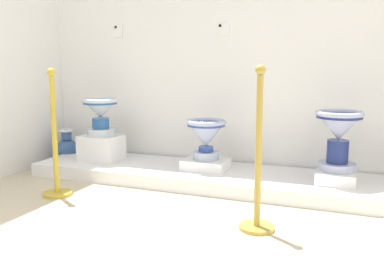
{
  "coord_description": "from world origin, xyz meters",
  "views": [
    {
      "loc": [
        3.02,
        -1.18,
        1.02
      ],
      "look_at": [
        1.67,
        2.24,
        0.44
      ],
      "focal_mm": 40.01,
      "sensor_mm": 36.0,
      "label": 1
    }
  ],
  "objects_px": {
    "antique_toilet_squat_floral": "(206,134)",
    "stanchion_post_near_left": "(55,155)",
    "plinth_block_squat_floral": "(206,164)",
    "antique_toilet_pale_glazed": "(339,131)",
    "stanchion_post_near_right": "(258,176)",
    "antique_toilet_tall_cobalt": "(100,111)",
    "decorative_vase_companion": "(67,149)",
    "info_placard_second": "(224,29)",
    "info_placard_first": "(118,31)",
    "plinth_block_tall_cobalt": "(102,148)",
    "plinth_block_pale_glazed": "(336,176)"
  },
  "relations": [
    {
      "from": "plinth_block_tall_cobalt",
      "to": "antique_toilet_squat_floral",
      "type": "xyz_separation_m",
      "value": [
        1.05,
        0.03,
        0.19
      ]
    },
    {
      "from": "plinth_block_pale_glazed",
      "to": "plinth_block_tall_cobalt",
      "type": "bearing_deg",
      "value": -179.44
    },
    {
      "from": "plinth_block_pale_glazed",
      "to": "antique_toilet_pale_glazed",
      "type": "height_order",
      "value": "antique_toilet_pale_glazed"
    },
    {
      "from": "stanchion_post_near_right",
      "to": "stanchion_post_near_left",
      "type": "bearing_deg",
      "value": 175.73
    },
    {
      "from": "info_placard_second",
      "to": "stanchion_post_near_left",
      "type": "distance_m",
      "value": 1.84
    },
    {
      "from": "plinth_block_tall_cobalt",
      "to": "plinth_block_pale_glazed",
      "type": "distance_m",
      "value": 2.13
    },
    {
      "from": "antique_toilet_squat_floral",
      "to": "info_placard_first",
      "type": "xyz_separation_m",
      "value": [
        -1.07,
        0.38,
        0.93
      ]
    },
    {
      "from": "plinth_block_tall_cobalt",
      "to": "plinth_block_pale_glazed",
      "type": "relative_size",
      "value": 1.01
    },
    {
      "from": "stanchion_post_near_right",
      "to": "antique_toilet_tall_cobalt",
      "type": "bearing_deg",
      "value": 152.85
    },
    {
      "from": "plinth_block_tall_cobalt",
      "to": "info_placard_second",
      "type": "height_order",
      "value": "info_placard_second"
    },
    {
      "from": "plinth_block_squat_floral",
      "to": "info_placard_first",
      "type": "bearing_deg",
      "value": 160.6
    },
    {
      "from": "plinth_block_tall_cobalt",
      "to": "stanchion_post_near_right",
      "type": "height_order",
      "value": "stanchion_post_near_right"
    },
    {
      "from": "antique_toilet_tall_cobalt",
      "to": "stanchion_post_near_left",
      "type": "xyz_separation_m",
      "value": [
        0.08,
        -0.75,
        -0.26
      ]
    },
    {
      "from": "antique_toilet_tall_cobalt",
      "to": "stanchion_post_near_right",
      "type": "relative_size",
      "value": 0.35
    },
    {
      "from": "plinth_block_pale_glazed",
      "to": "decorative_vase_companion",
      "type": "height_order",
      "value": "decorative_vase_companion"
    },
    {
      "from": "stanchion_post_near_left",
      "to": "antique_toilet_pale_glazed",
      "type": "bearing_deg",
      "value": 20.7
    },
    {
      "from": "info_placard_second",
      "to": "antique_toilet_squat_floral",
      "type": "bearing_deg",
      "value": -94.46
    },
    {
      "from": "plinth_block_squat_floral",
      "to": "info_placard_second",
      "type": "relative_size",
      "value": 3.36
    },
    {
      "from": "decorative_vase_companion",
      "to": "info_placard_second",
      "type": "bearing_deg",
      "value": 7.77
    },
    {
      "from": "plinth_block_squat_floral",
      "to": "plinth_block_pale_glazed",
      "type": "xyz_separation_m",
      "value": [
        1.08,
        -0.01,
        0.0
      ]
    },
    {
      "from": "antique_toilet_tall_cobalt",
      "to": "antique_toilet_pale_glazed",
      "type": "distance_m",
      "value": 2.13
    },
    {
      "from": "antique_toilet_tall_cobalt",
      "to": "info_placard_first",
      "type": "xyz_separation_m",
      "value": [
        -0.03,
        0.41,
        0.77
      ]
    },
    {
      "from": "antique_toilet_pale_glazed",
      "to": "stanchion_post_near_left",
      "type": "bearing_deg",
      "value": -159.3
    },
    {
      "from": "antique_toilet_squat_floral",
      "to": "decorative_vase_companion",
      "type": "relative_size",
      "value": 0.97
    },
    {
      "from": "decorative_vase_companion",
      "to": "stanchion_post_near_left",
      "type": "bearing_deg",
      "value": -56.46
    },
    {
      "from": "antique_toilet_tall_cobalt",
      "to": "decorative_vase_companion",
      "type": "relative_size",
      "value": 0.99
    },
    {
      "from": "antique_toilet_squat_floral",
      "to": "decorative_vase_companion",
      "type": "bearing_deg",
      "value": 174.39
    },
    {
      "from": "antique_toilet_tall_cobalt",
      "to": "stanchion_post_near_right",
      "type": "distance_m",
      "value": 1.94
    },
    {
      "from": "antique_toilet_pale_glazed",
      "to": "plinth_block_tall_cobalt",
      "type": "bearing_deg",
      "value": -179.44
    },
    {
      "from": "antique_toilet_squat_floral",
      "to": "stanchion_post_near_left",
      "type": "relative_size",
      "value": 0.35
    },
    {
      "from": "info_placard_second",
      "to": "info_placard_first",
      "type": "bearing_deg",
      "value": -180.0
    },
    {
      "from": "antique_toilet_squat_floral",
      "to": "stanchion_post_near_left",
      "type": "xyz_separation_m",
      "value": [
        -0.97,
        -0.79,
        -0.11
      ]
    },
    {
      "from": "plinth_block_tall_cobalt",
      "to": "antique_toilet_pale_glazed",
      "type": "distance_m",
      "value": 2.15
    },
    {
      "from": "plinth_block_tall_cobalt",
      "to": "antique_toilet_squat_floral",
      "type": "height_order",
      "value": "antique_toilet_squat_floral"
    },
    {
      "from": "antique_toilet_squat_floral",
      "to": "info_placard_first",
      "type": "bearing_deg",
      "value": 160.6
    },
    {
      "from": "plinth_block_tall_cobalt",
      "to": "plinth_block_squat_floral",
      "type": "height_order",
      "value": "plinth_block_tall_cobalt"
    },
    {
      "from": "antique_toilet_tall_cobalt",
      "to": "antique_toilet_squat_floral",
      "type": "relative_size",
      "value": 1.02
    },
    {
      "from": "info_placard_first",
      "to": "stanchion_post_near_left",
      "type": "xyz_separation_m",
      "value": [
        0.11,
        -1.16,
        -1.03
      ]
    },
    {
      "from": "plinth_block_squat_floral",
      "to": "antique_toilet_pale_glazed",
      "type": "bearing_deg",
      "value": -0.61
    },
    {
      "from": "stanchion_post_near_left",
      "to": "stanchion_post_near_right",
      "type": "relative_size",
      "value": 0.98
    },
    {
      "from": "stanchion_post_near_right",
      "to": "plinth_block_tall_cobalt",
      "type": "bearing_deg",
      "value": 152.85
    },
    {
      "from": "antique_toilet_tall_cobalt",
      "to": "plinth_block_pale_glazed",
      "type": "height_order",
      "value": "antique_toilet_tall_cobalt"
    },
    {
      "from": "antique_toilet_pale_glazed",
      "to": "stanchion_post_near_left",
      "type": "height_order",
      "value": "stanchion_post_near_left"
    },
    {
      "from": "info_placard_first",
      "to": "info_placard_second",
      "type": "distance_m",
      "value": 1.1
    },
    {
      "from": "plinth_block_squat_floral",
      "to": "stanchion_post_near_left",
      "type": "distance_m",
      "value": 1.26
    },
    {
      "from": "plinth_block_squat_floral",
      "to": "antique_toilet_pale_glazed",
      "type": "height_order",
      "value": "antique_toilet_pale_glazed"
    },
    {
      "from": "antique_toilet_squat_floral",
      "to": "plinth_block_pale_glazed",
      "type": "bearing_deg",
      "value": -0.61
    },
    {
      "from": "info_placard_second",
      "to": "stanchion_post_near_left",
      "type": "xyz_separation_m",
      "value": [
        -1.0,
        -1.16,
        -1.02
      ]
    },
    {
      "from": "plinth_block_squat_floral",
      "to": "antique_toilet_squat_floral",
      "type": "xyz_separation_m",
      "value": [
        -0.0,
        -0.0,
        0.27
      ]
    },
    {
      "from": "stanchion_post_near_left",
      "to": "decorative_vase_companion",
      "type": "bearing_deg",
      "value": 123.54
    }
  ]
}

